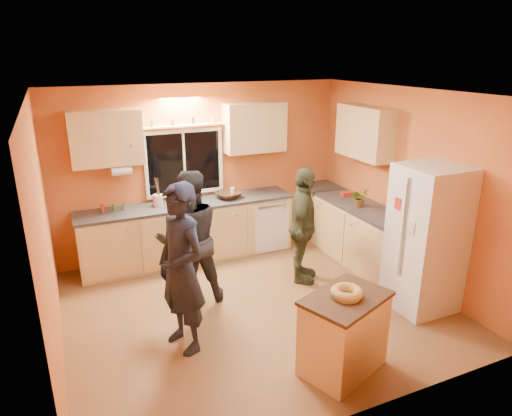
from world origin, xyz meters
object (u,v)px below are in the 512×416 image
person_left (181,269)px  person_center (190,238)px  refrigerator (427,239)px  island (344,333)px  person_right (303,226)px

person_left → person_center: size_ratio=1.07×
refrigerator → island: 1.77m
person_center → person_right: 1.55m
island → person_left: size_ratio=0.54×
person_left → person_right: bearing=94.6°
island → person_left: 1.75m
island → person_left: person_left is taller
person_right → person_left: bearing=147.5°
refrigerator → island: size_ratio=1.81×
refrigerator → person_right: size_ratio=1.12×
person_center → person_right: size_ratio=1.07×
person_left → person_center: bearing=140.3°
refrigerator → person_right: refrigerator is taller
person_center → person_right: person_center is taller
refrigerator → person_left: person_left is taller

